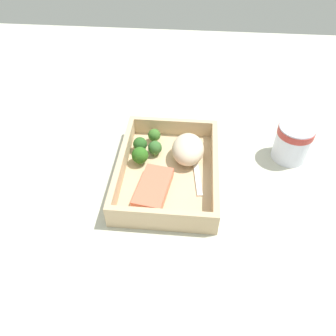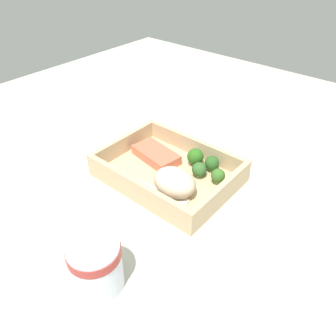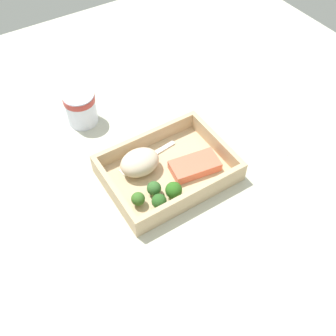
# 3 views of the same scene
# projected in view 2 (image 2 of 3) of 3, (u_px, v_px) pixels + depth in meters

# --- Properties ---
(ground_plane) EXTENTS (1.60, 1.60, 0.02)m
(ground_plane) POSITION_uv_depth(u_px,v_px,m) (168.00, 181.00, 0.74)
(ground_plane) COLOR beige
(takeout_tray) EXTENTS (0.29, 0.21, 0.01)m
(takeout_tray) POSITION_uv_depth(u_px,v_px,m) (168.00, 176.00, 0.73)
(takeout_tray) COLOR tan
(takeout_tray) RESTS_ON ground_plane
(tray_rim) EXTENTS (0.29, 0.21, 0.04)m
(tray_rim) POSITION_uv_depth(u_px,v_px,m) (168.00, 166.00, 0.71)
(tray_rim) COLOR tan
(tray_rim) RESTS_ON takeout_tray
(salmon_fillet) EXTENTS (0.12, 0.08, 0.02)m
(salmon_fillet) POSITION_uv_depth(u_px,v_px,m) (156.00, 155.00, 0.76)
(salmon_fillet) COLOR #E16A4D
(salmon_fillet) RESTS_ON takeout_tray
(mashed_potatoes) EXTENTS (0.09, 0.07, 0.05)m
(mashed_potatoes) POSITION_uv_depth(u_px,v_px,m) (175.00, 182.00, 0.66)
(mashed_potatoes) COLOR beige
(mashed_potatoes) RESTS_ON takeout_tray
(broccoli_floret_1) EXTENTS (0.04, 0.04, 0.04)m
(broccoli_floret_1) POSITION_uv_depth(u_px,v_px,m) (195.00, 157.00, 0.74)
(broccoli_floret_1) COLOR #7AA051
(broccoli_floret_1) RESTS_ON takeout_tray
(broccoli_floret_2) EXTENTS (0.03, 0.03, 0.04)m
(broccoli_floret_2) POSITION_uv_depth(u_px,v_px,m) (199.00, 170.00, 0.71)
(broccoli_floret_2) COLOR #7CA057
(broccoli_floret_2) RESTS_ON takeout_tray
(broccoli_floret_3) EXTENTS (0.03, 0.03, 0.04)m
(broccoli_floret_3) POSITION_uv_depth(u_px,v_px,m) (218.00, 176.00, 0.69)
(broccoli_floret_3) COLOR #749754
(broccoli_floret_3) RESTS_ON takeout_tray
(broccoli_floret_4) EXTENTS (0.03, 0.03, 0.04)m
(broccoli_floret_4) POSITION_uv_depth(u_px,v_px,m) (212.00, 163.00, 0.72)
(broccoli_floret_4) COLOR #7CA15D
(broccoli_floret_4) RESTS_ON takeout_tray
(fork) EXTENTS (0.16, 0.04, 0.00)m
(fork) POSITION_uv_depth(u_px,v_px,m) (159.00, 191.00, 0.68)
(fork) COLOR white
(fork) RESTS_ON takeout_tray
(paper_cup) EXTENTS (0.08, 0.08, 0.09)m
(paper_cup) POSITION_uv_depth(u_px,v_px,m) (96.00, 264.00, 0.49)
(paper_cup) COLOR white
(paper_cup) RESTS_ON ground_plane
(receipt_slip) EXTENTS (0.11, 0.13, 0.00)m
(receipt_slip) POSITION_uv_depth(u_px,v_px,m) (115.00, 133.00, 0.89)
(receipt_slip) COLOR white
(receipt_slip) RESTS_ON ground_plane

